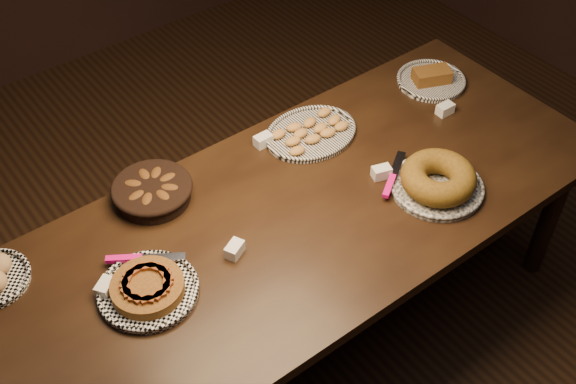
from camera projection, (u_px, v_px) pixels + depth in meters
ground at (301, 329)px, 3.14m from camera, size 5.00×5.00×0.00m
buffet_table at (303, 223)px, 2.66m from camera, size 2.40×1.00×0.75m
apple_tart_plate at (148, 288)px, 2.33m from camera, size 0.34×0.36×0.06m
madeleine_platter at (311, 132)px, 2.89m from camera, size 0.38×0.31×0.04m
bundt_cake_plate at (438, 180)px, 2.65m from camera, size 0.39×0.41×0.11m
croissant_basket at (152, 190)px, 2.62m from camera, size 0.36×0.36×0.07m
loaf_plate at (431, 79)px, 3.15m from camera, size 0.30×0.30×0.07m
tent_cards at (295, 185)px, 2.67m from camera, size 1.63×0.48×0.04m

